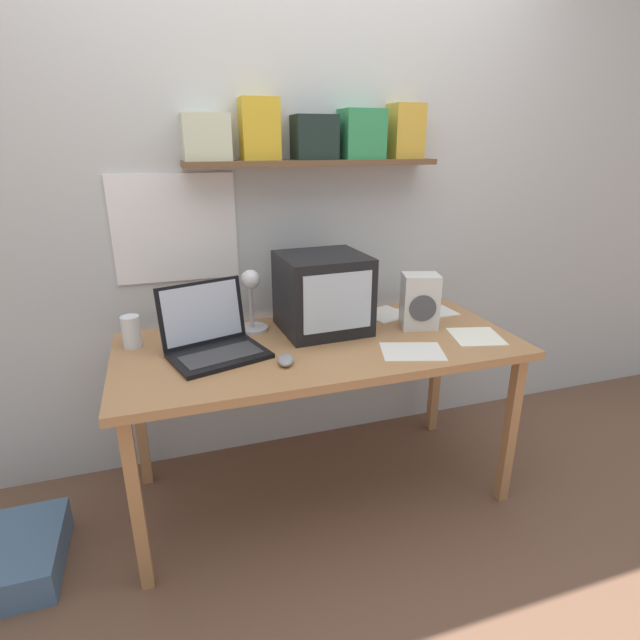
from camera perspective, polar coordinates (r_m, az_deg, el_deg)
ground_plane at (r=2.48m, az=0.00°, el=-18.76°), size 12.00×12.00×0.00m
back_wall at (r=2.43m, az=-3.69°, el=14.09°), size 5.60×0.24×2.60m
corner_desk at (r=2.12m, az=0.00°, el=-4.09°), size 1.67×0.75×0.75m
crt_monitor at (r=2.19m, az=0.30°, el=3.12°), size 0.38×0.37×0.34m
laptop at (r=2.02m, az=-12.28°, el=-1.85°), size 0.43×0.39×0.27m
desk_lamp at (r=2.17m, az=-7.87°, el=2.58°), size 0.14×0.16×0.29m
juice_glass at (r=2.18m, az=-20.73°, el=-1.42°), size 0.08×0.08×0.13m
space_heater at (r=2.27m, az=11.33°, el=2.10°), size 0.18×0.16×0.25m
computer_mouse at (r=1.90m, az=-3.95°, el=-4.56°), size 0.09×0.12×0.03m
printed_handout at (r=2.26m, az=17.42°, el=-1.81°), size 0.25×0.26×0.00m
open_notebook at (r=2.53m, az=12.26°, el=0.94°), size 0.26×0.21×0.00m
loose_paper_near_monitor at (r=2.04m, az=10.50°, el=-3.57°), size 0.29×0.25×0.00m
loose_paper_near_laptop at (r=2.46m, az=7.46°, el=0.69°), size 0.25×0.24×0.00m
floor_cushion at (r=2.40m, az=-32.64°, el=-22.06°), size 0.43×0.43×0.14m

